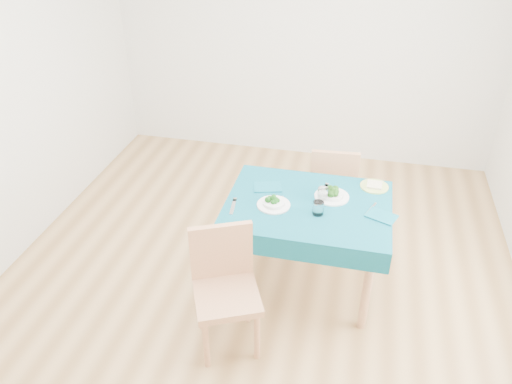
% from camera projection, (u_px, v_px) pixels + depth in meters
% --- Properties ---
extents(room_shell, '(4.02, 4.52, 2.73)m').
position_uv_depth(room_shell, '(256.00, 126.00, 3.15)').
color(room_shell, olive).
rests_on(room_shell, ground).
extents(table, '(1.13, 0.86, 0.76)m').
position_uv_depth(table, '(305.00, 246.00, 3.67)').
color(table, '#084D5F').
rests_on(table, ground).
extents(chair_near, '(0.56, 0.57, 1.02)m').
position_uv_depth(chair_near, '(226.00, 286.00, 3.13)').
color(chair_near, '#B57D55').
rests_on(chair_near, ground).
extents(chair_far, '(0.41, 0.44, 0.95)m').
position_uv_depth(chair_far, '(333.00, 181.00, 4.25)').
color(chair_far, '#B57D55').
rests_on(chair_far, ground).
extents(bowl_near, '(0.23, 0.23, 0.07)m').
position_uv_depth(bowl_near, '(274.00, 201.00, 3.42)').
color(bowl_near, white).
rests_on(bowl_near, table).
extents(bowl_far, '(0.25, 0.25, 0.07)m').
position_uv_depth(bowl_far, '(332.00, 193.00, 3.51)').
color(bowl_far, white).
rests_on(bowl_far, table).
extents(fork_near, '(0.05, 0.19, 0.00)m').
position_uv_depth(fork_near, '(233.00, 207.00, 3.43)').
color(fork_near, silver).
rests_on(fork_near, table).
extents(knife_near, '(0.02, 0.23, 0.00)m').
position_uv_depth(knife_near, '(280.00, 205.00, 3.44)').
color(knife_near, silver).
rests_on(knife_near, table).
extents(fork_far, '(0.05, 0.20, 0.00)m').
position_uv_depth(fork_far, '(324.00, 191.00, 3.60)').
color(fork_far, silver).
rests_on(fork_far, table).
extents(knife_far, '(0.08, 0.18, 0.00)m').
position_uv_depth(knife_far, '(371.00, 209.00, 3.40)').
color(knife_far, silver).
rests_on(knife_far, table).
extents(napkin_near, '(0.23, 0.19, 0.01)m').
position_uv_depth(napkin_near, '(268.00, 187.00, 3.63)').
color(napkin_near, '#0C5669').
rests_on(napkin_near, table).
extents(napkin_far, '(0.23, 0.20, 0.01)m').
position_uv_depth(napkin_far, '(381.00, 216.00, 3.33)').
color(napkin_far, '#0C5669').
rests_on(napkin_far, table).
extents(tumbler_center, '(0.07, 0.07, 0.09)m').
position_uv_depth(tumbler_center, '(323.00, 194.00, 3.48)').
color(tumbler_center, white).
rests_on(tumbler_center, table).
extents(tumbler_side, '(0.07, 0.07, 0.10)m').
position_uv_depth(tumbler_side, '(318.00, 208.00, 3.33)').
color(tumbler_side, white).
rests_on(tumbler_side, table).
extents(side_plate, '(0.21, 0.21, 0.01)m').
position_uv_depth(side_plate, '(374.00, 186.00, 3.64)').
color(side_plate, '#B1C761').
rests_on(side_plate, table).
extents(bread_slice, '(0.11, 0.11, 0.02)m').
position_uv_depth(bread_slice, '(374.00, 185.00, 3.64)').
color(bread_slice, beige).
rests_on(bread_slice, side_plate).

